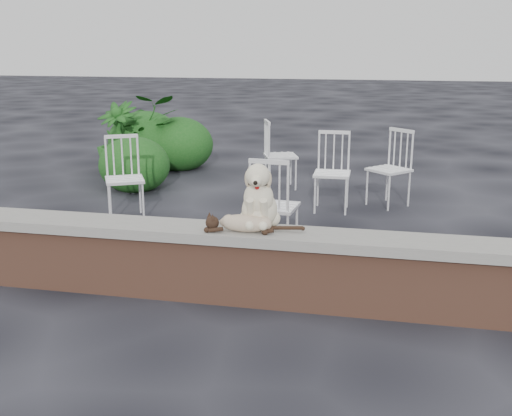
% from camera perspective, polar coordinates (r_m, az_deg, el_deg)
% --- Properties ---
extents(ground, '(60.00, 60.00, 0.00)m').
position_cam_1_polar(ground, '(4.85, 1.22, -8.71)').
color(ground, black).
rests_on(ground, ground).
extents(brick_wall, '(6.00, 0.30, 0.50)m').
position_cam_1_polar(brick_wall, '(4.76, 1.23, -5.95)').
color(brick_wall, brown).
rests_on(brick_wall, ground).
extents(capstone, '(6.20, 0.40, 0.08)m').
position_cam_1_polar(capstone, '(4.66, 1.25, -2.62)').
color(capstone, slate).
rests_on(capstone, brick_wall).
extents(dog, '(0.38, 0.48, 0.53)m').
position_cam_1_polar(dog, '(4.69, 0.34, 1.34)').
color(dog, beige).
rests_on(dog, capstone).
extents(cat, '(0.90, 0.28, 0.15)m').
position_cam_1_polar(cat, '(4.61, -1.02, -1.32)').
color(cat, tan).
rests_on(cat, capstone).
extents(chair_b, '(0.57, 0.57, 0.94)m').
position_cam_1_polar(chair_b, '(7.35, 7.08, 3.32)').
color(chair_b, white).
rests_on(chair_b, ground).
extents(chair_d, '(0.79, 0.79, 0.94)m').
position_cam_1_polar(chair_d, '(7.70, 12.25, 3.63)').
color(chair_d, white).
rests_on(chair_d, ground).
extents(chair_e, '(0.72, 0.72, 0.94)m').
position_cam_1_polar(chair_e, '(8.48, 2.30, 4.99)').
color(chair_e, white).
rests_on(chair_e, ground).
extents(chair_c, '(0.61, 0.61, 0.94)m').
position_cam_1_polar(chair_c, '(5.83, 1.70, 0.30)').
color(chair_c, white).
rests_on(chair_c, ground).
extents(chair_a, '(0.76, 0.76, 0.94)m').
position_cam_1_polar(chair_a, '(7.14, -12.11, 2.74)').
color(chair_a, white).
rests_on(chair_a, ground).
extents(potted_plant_a, '(1.36, 1.28, 1.21)m').
position_cam_1_polar(potted_plant_a, '(9.80, -10.29, 6.93)').
color(potted_plant_a, '#154A15').
rests_on(potted_plant_a, ground).
extents(potted_plant_b, '(0.79, 0.79, 1.12)m').
position_cam_1_polar(potted_plant_b, '(9.46, -12.71, 6.24)').
color(potted_plant_b, '#154A15').
rests_on(potted_plant_b, ground).
extents(shrubbery, '(1.69, 2.49, 0.96)m').
position_cam_1_polar(shrubbery, '(9.65, -9.39, 5.60)').
color(shrubbery, '#154A15').
rests_on(shrubbery, ground).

